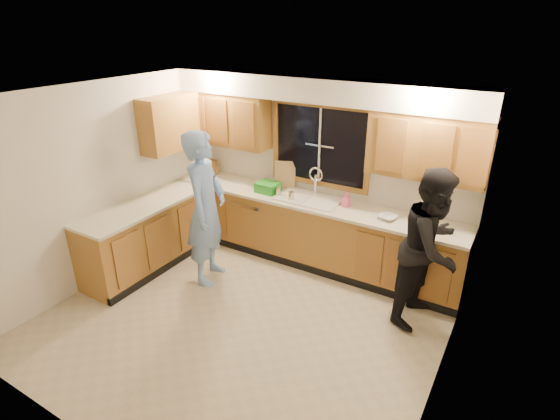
# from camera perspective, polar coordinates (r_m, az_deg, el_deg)

# --- Properties ---
(floor) EXTENTS (4.20, 4.20, 0.00)m
(floor) POSITION_cam_1_polar(r_m,az_deg,el_deg) (5.16, -4.97, -14.12)
(floor) COLOR #C4B697
(floor) RESTS_ON ground
(ceiling) EXTENTS (4.20, 4.20, 0.00)m
(ceiling) POSITION_cam_1_polar(r_m,az_deg,el_deg) (4.12, -6.24, 14.40)
(ceiling) COLOR white
(wall_back) EXTENTS (4.20, 0.00, 4.20)m
(wall_back) POSITION_cam_1_polar(r_m,az_deg,el_deg) (6.02, 5.15, 5.21)
(wall_back) COLOR silver
(wall_back) RESTS_ON ground
(wall_left) EXTENTS (0.00, 3.80, 3.80)m
(wall_left) POSITION_cam_1_polar(r_m,az_deg,el_deg) (5.91, -22.29, 3.10)
(wall_left) COLOR silver
(wall_left) RESTS_ON ground
(wall_right) EXTENTS (0.00, 3.80, 3.80)m
(wall_right) POSITION_cam_1_polar(r_m,az_deg,el_deg) (3.80, 21.40, -8.38)
(wall_right) COLOR silver
(wall_right) RESTS_ON ground
(base_cabinets_back) EXTENTS (4.20, 0.60, 0.88)m
(base_cabinets_back) POSITION_cam_1_polar(r_m,az_deg,el_deg) (6.08, 3.63, -2.81)
(base_cabinets_back) COLOR #A97331
(base_cabinets_back) RESTS_ON ground
(base_cabinets_left) EXTENTS (0.60, 1.90, 0.88)m
(base_cabinets_left) POSITION_cam_1_polar(r_m,az_deg,el_deg) (6.20, -16.92, -3.34)
(base_cabinets_left) COLOR #A97331
(base_cabinets_left) RESTS_ON ground
(countertop_back) EXTENTS (4.20, 0.63, 0.04)m
(countertop_back) POSITION_cam_1_polar(r_m,az_deg,el_deg) (5.88, 3.68, 1.14)
(countertop_back) COLOR #ECE5C6
(countertop_back) RESTS_ON base_cabinets_back
(countertop_left) EXTENTS (0.63, 1.90, 0.04)m
(countertop_left) POSITION_cam_1_polar(r_m,az_deg,el_deg) (6.00, -17.34, 0.54)
(countertop_left) COLOR #ECE5C6
(countertop_left) RESTS_ON base_cabinets_left
(upper_cabinets_left) EXTENTS (1.35, 0.33, 0.75)m
(upper_cabinets_left) POSITION_cam_1_polar(r_m,az_deg,el_deg) (6.45, -7.00, 11.71)
(upper_cabinets_left) COLOR #A97331
(upper_cabinets_left) RESTS_ON wall_back
(upper_cabinets_right) EXTENTS (1.35, 0.33, 0.75)m
(upper_cabinets_right) POSITION_cam_1_polar(r_m,az_deg,el_deg) (5.27, 18.76, 7.83)
(upper_cabinets_right) COLOR #A97331
(upper_cabinets_right) RESTS_ON wall_back
(upper_cabinets_return) EXTENTS (0.33, 0.90, 0.75)m
(upper_cabinets_return) POSITION_cam_1_polar(r_m,az_deg,el_deg) (6.33, -14.18, 10.94)
(upper_cabinets_return) COLOR #A97331
(upper_cabinets_return) RESTS_ON wall_left
(soffit) EXTENTS (4.20, 0.35, 0.30)m
(soffit) POSITION_cam_1_polar(r_m,az_deg,el_deg) (5.61, 4.76, 15.42)
(soffit) COLOR white
(soffit) RESTS_ON wall_back
(window_frame) EXTENTS (1.44, 0.03, 1.14)m
(window_frame) POSITION_cam_1_polar(r_m,az_deg,el_deg) (5.91, 5.24, 8.40)
(window_frame) COLOR black
(window_frame) RESTS_ON wall_back
(sink) EXTENTS (0.86, 0.52, 0.57)m
(sink) POSITION_cam_1_polar(r_m,az_deg,el_deg) (5.91, 3.76, 0.88)
(sink) COLOR white
(sink) RESTS_ON countertop_back
(dishwasher) EXTENTS (0.60, 0.56, 0.82)m
(dishwasher) POSITION_cam_1_polar(r_m,az_deg,el_deg) (6.48, -3.11, -1.35)
(dishwasher) COLOR white
(dishwasher) RESTS_ON floor
(stove) EXTENTS (0.58, 0.75, 0.90)m
(stove) POSITION_cam_1_polar(r_m,az_deg,el_deg) (5.88, -20.93, -5.37)
(stove) COLOR white
(stove) RESTS_ON floor
(man) EXTENTS (0.68, 0.84, 1.98)m
(man) POSITION_cam_1_polar(r_m,az_deg,el_deg) (5.50, -9.64, 0.16)
(man) COLOR #7BA4E8
(man) RESTS_ON floor
(woman) EXTENTS (0.85, 0.99, 1.79)m
(woman) POSITION_cam_1_polar(r_m,az_deg,el_deg) (4.99, 19.16, -4.68)
(woman) COLOR black
(woman) RESTS_ON floor
(knife_block) EXTENTS (0.13, 0.12, 0.23)m
(knife_block) POSITION_cam_1_polar(r_m,az_deg,el_deg) (6.88, -8.72, 5.54)
(knife_block) COLOR #A1682C
(knife_block) RESTS_ON countertop_back
(cutting_board) EXTENTS (0.31, 0.21, 0.39)m
(cutting_board) POSITION_cam_1_polar(r_m,az_deg,el_deg) (6.21, 0.65, 4.61)
(cutting_board) COLOR tan
(cutting_board) RESTS_ON countertop_back
(dish_crate) EXTENTS (0.30, 0.29, 0.14)m
(dish_crate) POSITION_cam_1_polar(r_m,az_deg,el_deg) (6.12, -1.59, 3.00)
(dish_crate) COLOR #269125
(dish_crate) RESTS_ON countertop_back
(soap_bottle) EXTENTS (0.11, 0.11, 0.20)m
(soap_bottle) POSITION_cam_1_polar(r_m,az_deg,el_deg) (5.68, 8.66, 1.39)
(soap_bottle) COLOR #DF5587
(soap_bottle) RESTS_ON countertop_back
(bowl) EXTENTS (0.26, 0.26, 0.05)m
(bowl) POSITION_cam_1_polar(r_m,az_deg,el_deg) (5.45, 13.89, -0.93)
(bowl) COLOR silver
(bowl) RESTS_ON countertop_back
(can_left) EXTENTS (0.07, 0.07, 0.12)m
(can_left) POSITION_cam_1_polar(r_m,az_deg,el_deg) (5.97, -0.26, 2.37)
(can_left) COLOR #BBB190
(can_left) RESTS_ON countertop_back
(can_right) EXTENTS (0.09, 0.09, 0.13)m
(can_right) POSITION_cam_1_polar(r_m,az_deg,el_deg) (5.80, 1.43, 1.80)
(can_right) COLOR #BBB190
(can_right) RESTS_ON countertop_back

